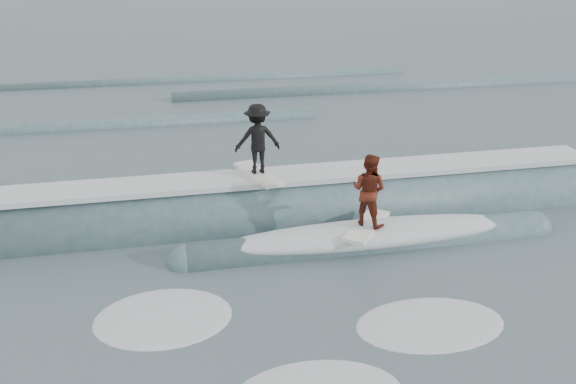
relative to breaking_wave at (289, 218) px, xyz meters
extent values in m
plane|color=#374B50|center=(-0.20, -3.77, -0.04)|extent=(160.00, 160.00, 0.00)
cylinder|color=#345857|center=(-0.20, 0.25, -0.04)|extent=(21.25, 2.18, 2.18)
cylinder|color=#345857|center=(1.60, -1.95, -0.04)|extent=(9.00, 0.95, 0.95)
sphere|color=#345857|center=(-2.90, -1.95, -0.04)|extent=(0.95, 0.95, 0.95)
sphere|color=#345857|center=(6.10, -1.95, -0.04)|extent=(0.95, 0.95, 0.95)
cube|color=silver|center=(-0.20, 0.25, 1.12)|extent=(18.00, 1.30, 0.14)
ellipsoid|color=silver|center=(1.60, -1.95, 0.26)|extent=(7.60, 1.30, 0.60)
cube|color=silver|center=(-0.79, 0.25, 1.24)|extent=(1.09, 2.07, 0.10)
imported|color=black|center=(-0.79, 0.25, 2.21)|extent=(1.20, 0.70, 1.84)
cube|color=white|center=(1.52, -1.95, 0.48)|extent=(1.66, 1.92, 0.10)
imported|color=#521A0F|center=(1.52, -1.95, 1.44)|extent=(1.10, 1.10, 1.80)
ellipsoid|color=silver|center=(1.64, -5.53, -0.04)|extent=(3.11, 2.12, 0.10)
ellipsoid|color=silver|center=(-3.52, -4.17, -0.04)|extent=(2.67, 1.82, 0.10)
cylinder|color=#345857|center=(-7.76, 10.23, -0.04)|extent=(22.00, 0.70, 0.70)
cylinder|color=#345857|center=(8.53, 14.23, -0.04)|extent=(22.00, 0.80, 0.80)
cylinder|color=#345857|center=(-0.58, 18.23, -0.04)|extent=(22.00, 0.60, 0.60)
camera|label=1|loc=(-3.39, -15.47, 7.11)|focal=40.00mm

